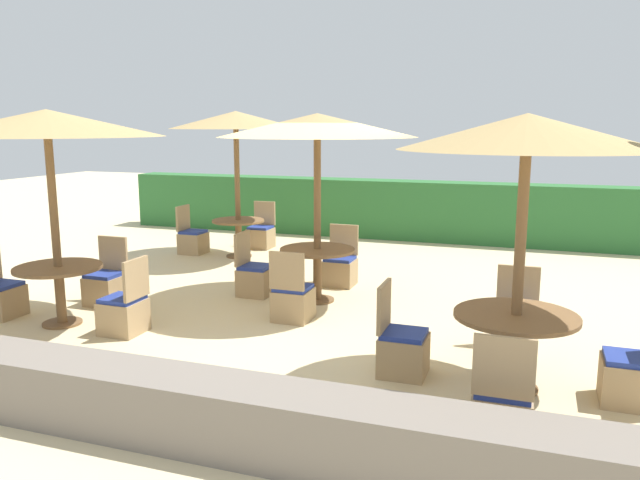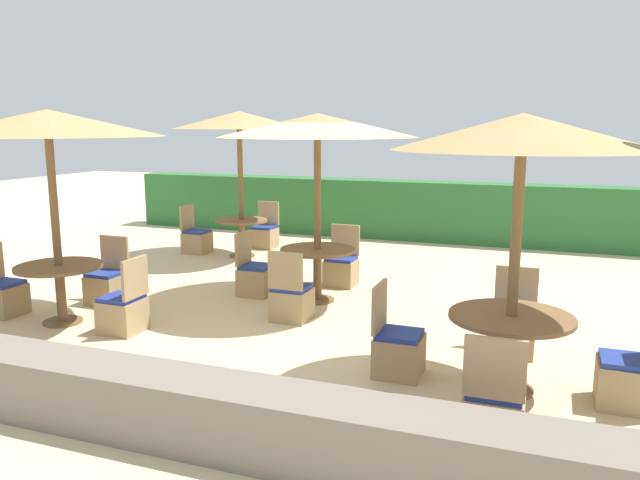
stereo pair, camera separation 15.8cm
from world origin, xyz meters
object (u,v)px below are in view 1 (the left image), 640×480
parasol_back_left (236,121)px  round_table_center (317,260)px  patio_chair_back_left_west (192,240)px  patio_chair_front_right_east (631,376)px  patio_chair_center_west (255,278)px  round_table_front_left (59,279)px  patio_chair_front_right_west (402,349)px  round_table_front_right (515,329)px  round_table_back_left (238,228)px  patio_chair_front_left_north (106,286)px  parasol_front_right (527,133)px  parasol_center (317,126)px  patio_chair_front_left_west (0,297)px  patio_chair_front_right_south (502,410)px  patio_chair_front_right_north (515,328)px  patio_chair_center_south (293,300)px  patio_chair_center_north (340,269)px  patio_chair_back_left_north (261,235)px  patio_chair_front_left_east (124,312)px  parasol_front_left (47,124)px

parasol_back_left → round_table_center: parasol_back_left is taller
patio_chair_back_left_west → patio_chair_front_right_east: bearing=57.6°
round_table_center → patio_chair_center_west: bearing=-179.4°
patio_chair_back_left_west → round_table_front_left: 4.46m
patio_chair_front_right_west → round_table_front_right: bearing=89.3°
round_table_back_left → patio_chair_front_left_north: patio_chair_front_left_north is taller
parasol_front_right → patio_chair_center_west: bearing=149.2°
round_table_back_left → parasol_center: 3.87m
patio_chair_front_left_west → patio_chair_front_right_west: same height
patio_chair_back_left_west → patio_chair_front_left_west: same height
patio_chair_front_right_south → patio_chair_front_right_north: bearing=89.4°
round_table_back_left → patio_chair_center_south: size_ratio=1.06×
patio_chair_front_left_west → parasol_center: (3.67, 2.05, 2.19)m
patio_chair_center_north → patio_chair_front_right_north: (2.69, -2.12, 0.00)m
parasol_front_right → patio_chair_front_right_west: (-1.07, 0.01, -2.14)m
round_table_center → patio_chair_center_west: 1.03m
round_table_back_left → patio_chair_front_right_north: bearing=-34.3°
patio_chair_back_left_west → parasol_front_right: 7.96m
round_table_center → round_table_front_right: size_ratio=0.92×
patio_chair_front_right_north → patio_chair_back_left_west: bearing=-29.7°
round_table_back_left → patio_chair_back_left_west: size_ratio=1.06×
parasol_center → patio_chair_center_north: (0.04, 0.96, -2.19)m
parasol_front_right → patio_chair_front_right_west: size_ratio=2.77×
parasol_front_right → patio_chair_back_left_north: bearing=132.9°
round_table_back_left → patio_chair_center_west: (1.44, -2.36, -0.28)m
patio_chair_front_right_south → patio_chair_center_west: bearing=138.3°
round_table_front_left → parasol_front_right: size_ratio=0.41×
round_table_back_left → round_table_center: 3.37m
patio_chair_front_right_west → patio_chair_back_left_west: bearing=-131.8°
parasol_back_left → round_table_back_left: (0.00, 0.00, -2.00)m
round_table_back_left → round_table_front_left: round_table_front_left is taller
round_table_back_left → patio_chair_front_left_north: (-0.32, -3.47, -0.28)m
parasol_back_left → patio_chair_center_west: (1.44, -2.36, -2.28)m
patio_chair_front_left_east → patio_chair_center_south: bearing=-56.6°
round_table_back_left → patio_chair_front_left_west: bearing=-105.9°
patio_chair_front_left_north → patio_chair_front_right_south: 5.86m
patio_chair_front_right_east → patio_chair_front_right_south: 1.50m
parasol_front_left → patio_chair_front_right_west: bearing=-2.1°
parasol_front_left → patio_chair_front_left_east: bearing=-1.5°
parasol_center → patio_chair_front_right_west: parasol_center is taller
round_table_front_left → round_table_back_left: bearing=86.5°
parasol_back_left → patio_chair_front_right_north: (5.15, -3.52, -2.28)m
patio_chair_center_north → patio_chair_front_left_west: bearing=39.0°
patio_chair_center_north → round_table_front_right: size_ratio=0.81×
round_table_center → patio_chair_center_south: patio_chair_center_south is taller
patio_chair_center_south → patio_chair_front_left_north: bearing=-176.5°
round_table_back_left → patio_chair_front_right_south: (5.13, -5.64, -0.28)m
round_table_center → patio_chair_back_left_west: bearing=145.5°
round_table_front_left → patio_chair_center_north: (2.73, 3.01, -0.33)m
patio_chair_front_right_east → parasol_back_left: bearing=53.5°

